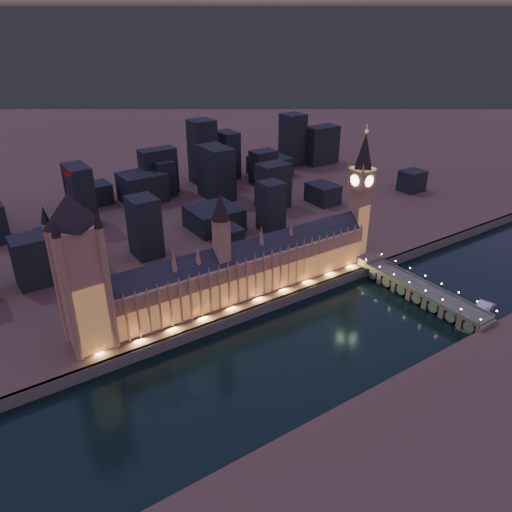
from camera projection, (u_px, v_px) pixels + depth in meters
ground_plane at (298, 344)px, 315.86m from camera, size 2000.00×2000.00×0.00m
north_bank at (68, 156)px, 700.06m from camera, size 2000.00×960.00×8.00m
embankment_wall at (261, 309)px, 344.51m from camera, size 2000.00×2.50×8.00m
palace_of_westminster at (246, 269)px, 350.55m from camera, size 202.00×23.23×78.00m
victoria_tower at (79, 266)px, 279.58m from camera, size 31.68×31.68×107.64m
elizabeth_tower at (361, 186)px, 385.78m from camera, size 18.00×18.00×106.09m
westminster_bridge at (416, 290)px, 364.05m from camera, size 18.29×113.00×15.90m
river_boat at (477, 315)px, 343.01m from camera, size 50.50×25.02×4.50m
city_backdrop at (173, 184)px, 503.37m from camera, size 471.98×215.63×76.90m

